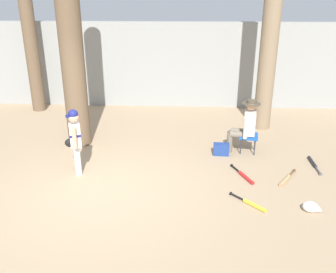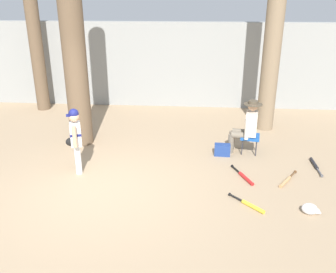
{
  "view_description": "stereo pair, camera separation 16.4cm",
  "coord_description": "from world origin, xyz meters",
  "views": [
    {
      "loc": [
        1.44,
        -5.58,
        3.28
      ],
      "look_at": [
        1.1,
        0.84,
        0.75
      ],
      "focal_mm": 38.52,
      "sensor_mm": 36.0,
      "label": 1
    },
    {
      "loc": [
        1.61,
        -5.56,
        3.28
      ],
      "look_at": [
        1.1,
        0.84,
        0.75
      ],
      "focal_mm": 38.52,
      "sensor_mm": 36.0,
      "label": 2
    }
  ],
  "objects": [
    {
      "name": "ground_plane",
      "position": [
        0.0,
        0.0,
        0.0
      ],
      "size": [
        60.0,
        60.0,
        0.0
      ],
      "primitive_type": "plane",
      "color": "#9E8466"
    },
    {
      "name": "concrete_back_wall",
      "position": [
        0.0,
        5.55,
        1.27
      ],
      "size": [
        18.0,
        0.36,
        2.55
      ],
      "primitive_type": "cube",
      "color": "gray",
      "rests_on": "ground"
    },
    {
      "name": "seated_spectator",
      "position": [
        2.73,
        1.92,
        0.64
      ],
      "size": [
        0.68,
        0.54,
        1.2
      ],
      "color": "#6B6051",
      "rests_on": "ground"
    },
    {
      "name": "folding_stool",
      "position": [
        2.83,
        1.91,
        0.36
      ],
      "size": [
        0.46,
        0.46,
        0.41
      ],
      "color": "#194C9E",
      "rests_on": "ground"
    },
    {
      "name": "bat_red_barrel",
      "position": [
        2.58,
        0.66,
        0.03
      ],
      "size": [
        0.37,
        0.78,
        0.07
      ],
      "color": "red",
      "rests_on": "ground"
    },
    {
      "name": "young_ballplayer",
      "position": [
        -0.68,
        0.72,
        0.74
      ],
      "size": [
        0.44,
        0.56,
        1.31
      ],
      "color": "white",
      "rests_on": "ground"
    },
    {
      "name": "tree_behind_spectator",
      "position": [
        3.43,
        3.56,
        2.01
      ],
      "size": [
        0.71,
        0.71,
        4.75
      ],
      "color": "#7F6B51",
      "rests_on": "ground"
    },
    {
      "name": "tree_far_left",
      "position": [
        -3.06,
        4.79,
        3.03
      ],
      "size": [
        0.65,
        0.65,
        6.77
      ],
      "color": "brown",
      "rests_on": "ground"
    },
    {
      "name": "bat_yellow_trainer",
      "position": [
        2.56,
        -0.33,
        0.03
      ],
      "size": [
        0.56,
        0.58,
        0.07
      ],
      "color": "yellow",
      "rests_on": "ground"
    },
    {
      "name": "bat_wood_tan",
      "position": [
        3.35,
        0.58,
        0.03
      ],
      "size": [
        0.47,
        0.66,
        0.07
      ],
      "color": "tan",
      "rests_on": "ground"
    },
    {
      "name": "handbag_beside_stool",
      "position": [
        2.22,
        1.71,
        0.13
      ],
      "size": [
        0.35,
        0.2,
        0.26
      ],
      "primitive_type": "cube",
      "rotation": [
        0.0,
        0.0,
        -0.05
      ],
      "color": "navy",
      "rests_on": "ground"
    },
    {
      "name": "batting_helmet_white",
      "position": [
        3.49,
        -0.43,
        0.07
      ],
      "size": [
        0.29,
        0.23,
        0.17
      ],
      "color": "silver",
      "rests_on": "ground"
    },
    {
      "name": "bat_black_composite",
      "position": [
        4.09,
        1.32,
        0.03
      ],
      "size": [
        0.08,
        0.8,
        0.07
      ],
      "color": "black",
      "rests_on": "ground"
    },
    {
      "name": "tree_near_player",
      "position": [
        -1.06,
        2.2,
        2.27
      ],
      "size": [
        0.79,
        0.79,
        5.33
      ],
      "color": "brown",
      "rests_on": "ground"
    }
  ]
}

